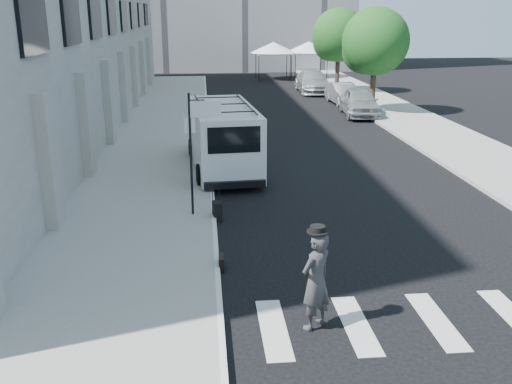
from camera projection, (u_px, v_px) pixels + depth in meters
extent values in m
plane|color=black|center=(299.00, 261.00, 13.78)|extent=(120.00, 120.00, 0.00)
cube|color=gray|center=(163.00, 130.00, 28.56)|extent=(4.50, 48.00, 0.15)
cube|color=gray|center=(394.00, 112.00, 33.53)|extent=(4.00, 56.00, 0.15)
cube|color=gray|center=(11.00, 6.00, 28.02)|extent=(10.00, 44.00, 12.00)
cylinder|color=black|center=(191.00, 155.00, 16.01)|extent=(0.07, 0.07, 3.50)
cube|color=white|center=(190.00, 125.00, 15.77)|extent=(0.30, 0.03, 0.42)
cube|color=white|center=(206.00, 109.00, 15.65)|extent=(0.85, 0.06, 0.45)
cylinder|color=black|center=(373.00, 90.00, 33.00)|extent=(0.32, 0.32, 2.80)
sphere|color=#164516|center=(376.00, 41.00, 32.17)|extent=(3.80, 3.80, 3.80)
sphere|color=#164516|center=(365.00, 51.00, 32.88)|extent=(2.66, 2.66, 2.66)
cylinder|color=black|center=(337.00, 74.00, 41.54)|extent=(0.32, 0.32, 2.80)
sphere|color=#164516|center=(339.00, 35.00, 40.71)|extent=(3.80, 3.80, 3.80)
sphere|color=#164516|center=(331.00, 43.00, 41.42)|extent=(2.66, 2.66, 2.66)
cylinder|color=black|center=(259.00, 68.00, 48.40)|extent=(0.06, 0.06, 2.20)
cylinder|color=black|center=(291.00, 68.00, 48.64)|extent=(0.06, 0.06, 2.20)
cylinder|color=black|center=(256.00, 65.00, 51.05)|extent=(0.06, 0.06, 2.20)
cylinder|color=black|center=(287.00, 65.00, 51.30)|extent=(0.06, 0.06, 2.20)
cube|color=white|center=(273.00, 53.00, 49.50)|extent=(3.00, 3.00, 0.12)
cone|color=white|center=(273.00, 47.00, 49.35)|extent=(4.00, 4.00, 0.90)
cylinder|color=black|center=(295.00, 68.00, 49.15)|extent=(0.06, 0.06, 2.20)
cylinder|color=black|center=(327.00, 67.00, 49.40)|extent=(0.06, 0.06, 2.20)
cylinder|color=black|center=(290.00, 65.00, 51.81)|extent=(0.06, 0.06, 2.20)
cylinder|color=black|center=(321.00, 64.00, 52.06)|extent=(0.06, 0.06, 2.20)
cube|color=white|center=(309.00, 53.00, 50.26)|extent=(3.00, 3.00, 0.12)
cone|color=white|center=(309.00, 47.00, 50.10)|extent=(4.00, 4.00, 0.90)
imported|color=#333436|center=(316.00, 281.00, 10.62)|extent=(0.85, 0.81, 1.95)
cube|color=black|center=(221.00, 263.00, 13.28)|extent=(0.13, 0.44, 0.34)
cube|color=black|center=(217.00, 211.00, 16.37)|extent=(0.29, 0.42, 0.56)
cylinder|color=black|center=(212.00, 192.00, 16.35)|extent=(0.02, 0.02, 0.53)
cylinder|color=black|center=(219.00, 192.00, 16.40)|extent=(0.02, 0.02, 0.53)
cube|color=black|center=(216.00, 184.00, 16.29)|extent=(0.21, 0.06, 0.03)
cube|color=white|center=(223.00, 136.00, 21.14)|extent=(2.62, 5.95, 2.25)
cube|color=white|center=(215.00, 133.00, 24.27)|extent=(2.11, 1.13, 1.18)
cube|color=black|center=(234.00, 140.00, 18.30)|extent=(1.72, 0.23, 0.86)
cylinder|color=black|center=(193.00, 149.00, 23.16)|extent=(0.37, 0.84, 0.82)
cylinder|color=black|center=(242.00, 147.00, 23.50)|extent=(0.37, 0.84, 0.82)
cylinder|color=black|center=(201.00, 176.00, 19.44)|extent=(0.37, 0.84, 0.82)
cylinder|color=black|center=(260.00, 173.00, 19.78)|extent=(0.37, 0.84, 0.82)
imported|color=#979B9F|center=(360.00, 102.00, 32.61)|extent=(2.27, 4.79, 1.58)
imported|color=#5B5F63|center=(343.00, 94.00, 36.71)|extent=(1.64, 4.14, 1.34)
imported|color=#A1A5A9|center=(313.00, 82.00, 41.96)|extent=(2.30, 5.44, 1.57)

